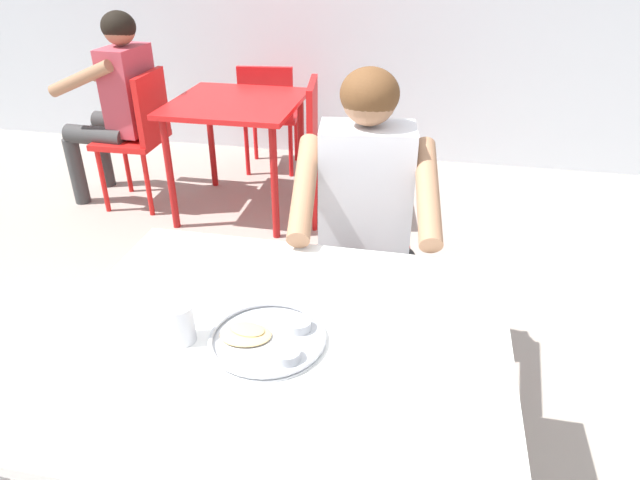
% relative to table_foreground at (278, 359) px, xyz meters
% --- Properties ---
extents(table_foreground, '(1.15, 0.96, 0.75)m').
position_rel_table_foreground_xyz_m(table_foreground, '(0.00, 0.00, 0.00)').
color(table_foreground, white).
rests_on(table_foreground, ground).
extents(thali_tray, '(0.29, 0.29, 0.03)m').
position_rel_table_foreground_xyz_m(thali_tray, '(-0.02, -0.02, 0.08)').
color(thali_tray, '#B7BABF').
rests_on(thali_tray, table_foreground).
extents(drinking_cup, '(0.07, 0.07, 0.10)m').
position_rel_table_foreground_xyz_m(drinking_cup, '(-0.23, -0.06, 0.13)').
color(drinking_cup, silver).
rests_on(drinking_cup, table_foreground).
extents(chair_foreground, '(0.44, 0.48, 0.85)m').
position_rel_table_foreground_xyz_m(chair_foreground, '(0.10, 0.97, -0.19)').
color(chair_foreground, red).
rests_on(chair_foreground, ground).
extents(diner_foreground, '(0.54, 0.59, 1.25)m').
position_rel_table_foreground_xyz_m(diner_foreground, '(0.12, 0.75, 0.06)').
color(diner_foreground, black).
rests_on(diner_foreground, ground).
extents(table_background_red, '(0.77, 0.79, 0.73)m').
position_rel_table_foreground_xyz_m(table_background_red, '(-0.86, 2.16, -0.05)').
color(table_background_red, red).
rests_on(table_background_red, ground).
extents(chair_red_left, '(0.40, 0.41, 0.88)m').
position_rel_table_foreground_xyz_m(chair_red_left, '(-1.50, 2.11, -0.17)').
color(chair_red_left, red).
rests_on(chair_red_left, ground).
extents(chair_red_right, '(0.48, 0.49, 0.87)m').
position_rel_table_foreground_xyz_m(chair_red_right, '(-0.27, 2.15, -0.18)').
color(chair_red_right, red).
rests_on(chair_red_right, ground).
extents(chair_red_far, '(0.46, 0.46, 0.81)m').
position_rel_table_foreground_xyz_m(chair_red_far, '(-0.86, 2.84, -0.21)').
color(chair_red_far, red).
rests_on(chair_red_far, ground).
extents(patron_background, '(0.57, 0.51, 1.22)m').
position_rel_table_foreground_xyz_m(patron_background, '(-1.65, 2.16, 0.05)').
color(patron_background, '#383838').
rests_on(patron_background, ground).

